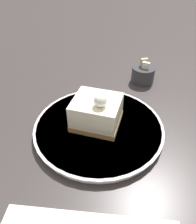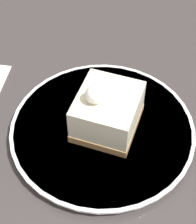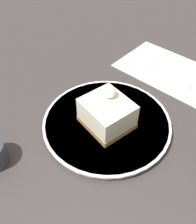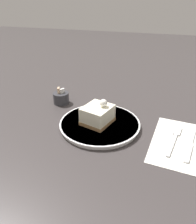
% 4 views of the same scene
% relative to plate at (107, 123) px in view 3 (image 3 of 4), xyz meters
% --- Properties ---
extents(ground_plane, '(4.00, 4.00, 0.00)m').
position_rel_plate_xyz_m(ground_plane, '(0.02, 0.02, -0.01)').
color(ground_plane, '#383333').
extents(plate, '(0.27, 0.27, 0.02)m').
position_rel_plate_xyz_m(plate, '(0.00, 0.00, 0.00)').
color(plate, white).
rests_on(plate, ground_plane).
extents(cake_slice, '(0.11, 0.12, 0.09)m').
position_rel_plate_xyz_m(cake_slice, '(-0.01, -0.00, 0.04)').
color(cake_slice, '#9E7547').
rests_on(cake_slice, plate).
extents(napkin, '(0.20, 0.28, 0.00)m').
position_rel_plate_xyz_m(napkin, '(0.27, -0.02, -0.01)').
color(napkin, white).
rests_on(napkin, ground_plane).
extents(fork, '(0.05, 0.17, 0.00)m').
position_rel_plate_xyz_m(fork, '(0.24, -0.00, -0.00)').
color(fork, silver).
rests_on(fork, napkin).
extents(knife, '(0.05, 0.18, 0.00)m').
position_rel_plate_xyz_m(knife, '(0.29, -0.04, -0.00)').
color(knife, silver).
rests_on(knife, napkin).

